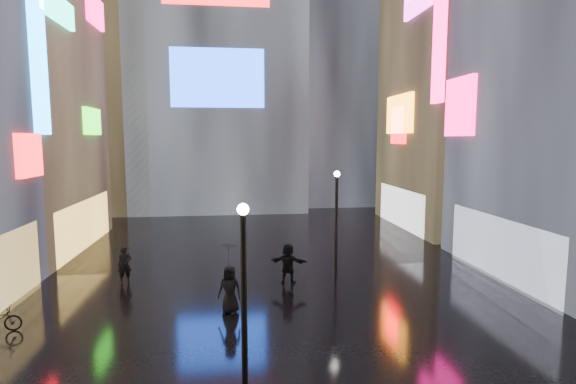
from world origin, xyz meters
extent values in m
plane|color=black|center=(0.00, 20.00, 0.00)|extent=(140.00, 140.00, 0.00)
cube|color=#FD0C13|center=(-10.85, 18.32, 6.06)|extent=(0.25, 2.24, 1.94)
cube|color=#148FFD|center=(-10.85, 20.00, 11.00)|extent=(0.25, 1.40, 8.00)
cube|color=#FFC659|center=(-11.10, 26.00, 1.50)|extent=(0.20, 10.00, 3.00)
cube|color=#2CE419|center=(-10.85, 27.82, 7.91)|extent=(0.25, 3.00, 1.71)
cube|color=#19F1C0|center=(-10.85, 22.61, 13.61)|extent=(0.25, 4.84, 1.37)
cube|color=#FD0C66|center=(-10.85, 29.70, 15.31)|extent=(0.25, 3.32, 1.94)
cube|color=white|center=(11.10, 17.00, 1.50)|extent=(0.20, 9.00, 3.00)
cube|color=#FD0C66|center=(10.85, 21.12, 8.58)|extent=(0.25, 2.99, 3.26)
cube|color=#FD0C66|center=(10.85, 24.00, 14.00)|extent=(0.25, 1.40, 10.00)
cube|color=black|center=(16.00, 30.00, 14.00)|extent=(10.00, 12.00, 28.00)
cube|color=white|center=(11.10, 30.00, 1.50)|extent=(0.20, 9.00, 3.00)
cube|color=orange|center=(10.85, 30.32, 8.66)|extent=(0.25, 4.92, 2.91)
cube|color=#FD0C13|center=(10.85, 30.44, 7.84)|extent=(0.25, 2.63, 2.87)
cube|color=#194CFF|center=(-3.00, 36.90, 12.00)|extent=(8.00, 0.20, 5.00)
cube|color=black|center=(9.00, 46.00, 17.00)|extent=(12.00, 12.00, 34.00)
cube|color=black|center=(-14.00, 42.00, 13.00)|extent=(10.00, 10.00, 26.00)
cylinder|color=black|center=(-1.62, 8.08, 2.50)|extent=(0.16, 0.16, 5.00)
sphere|color=white|center=(-1.62, 8.08, 5.05)|extent=(0.30, 0.30, 0.30)
cylinder|color=black|center=(3.32, 18.85, 2.50)|extent=(0.16, 0.16, 5.00)
sphere|color=white|center=(3.32, 18.85, 5.05)|extent=(0.30, 0.30, 0.30)
imported|color=black|center=(-2.03, 14.12, 0.94)|extent=(1.06, 0.86, 1.88)
imported|color=black|center=(0.68, 17.44, 0.96)|extent=(1.86, 1.13, 1.91)
imported|color=black|center=(-6.98, 18.46, 0.87)|extent=(0.74, 0.60, 1.75)
imported|color=black|center=(-2.03, 14.12, 2.33)|extent=(1.04, 1.02, 0.89)
camera|label=1|loc=(-1.87, -2.99, 6.79)|focal=28.00mm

